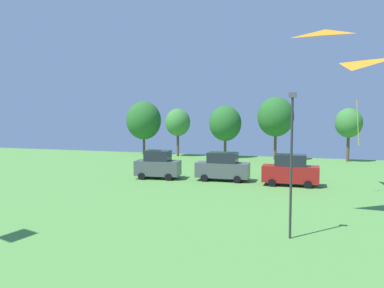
{
  "coord_description": "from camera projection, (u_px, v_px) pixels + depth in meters",
  "views": [
    {
      "loc": [
        4.87,
        3.67,
        6.09
      ],
      "look_at": [
        0.21,
        18.06,
        4.91
      ],
      "focal_mm": 38.0,
      "sensor_mm": 36.0,
      "label": 1
    }
  ],
  "objects": [
    {
      "name": "parked_car_third_from_left",
      "position": [
        290.0,
        171.0,
        33.69
      ],
      "size": [
        4.65,
        2.04,
        2.62
      ],
      "rotation": [
        0.0,
        0.0,
        0.03
      ],
      "color": "maroon",
      "rests_on": "ground"
    },
    {
      "name": "parked_car_second_from_left",
      "position": [
        223.0,
        167.0,
        36.16
      ],
      "size": [
        4.78,
        2.19,
        2.55
      ],
      "rotation": [
        0.0,
        0.0,
        0.04
      ],
      "color": "#4C5156",
      "rests_on": "ground"
    },
    {
      "name": "kite_flying_2",
      "position": [
        325.0,
        45.0,
        22.52
      ],
      "size": [
        2.53,
        1.8,
        0.64
      ],
      "color": "orange"
    },
    {
      "name": "kite_flying_4",
      "position": [
        351.0,
        89.0,
        28.9
      ],
      "size": [
        3.99,
        3.67,
        4.69
      ],
      "color": "orange"
    },
    {
      "name": "parked_car_leftmost",
      "position": [
        158.0,
        165.0,
        37.34
      ],
      "size": [
        4.23,
        2.45,
        2.61
      ],
      "rotation": [
        0.0,
        0.0,
        0.11
      ],
      "color": "#4C5156",
      "rests_on": "ground"
    },
    {
      "name": "treeline_tree_4",
      "position": [
        349.0,
        123.0,
        50.03
      ],
      "size": [
        3.3,
        3.3,
        6.62
      ],
      "color": "brown",
      "rests_on": "ground"
    },
    {
      "name": "treeline_tree_3",
      "position": [
        276.0,
        117.0,
        51.8
      ],
      "size": [
        4.62,
        4.62,
        8.08
      ],
      "color": "brown",
      "rests_on": "ground"
    },
    {
      "name": "treeline_tree_0",
      "position": [
        144.0,
        120.0,
        59.19
      ],
      "size": [
        5.06,
        5.06,
        7.72
      ],
      "color": "brown",
      "rests_on": "ground"
    },
    {
      "name": "light_post_1",
      "position": [
        291.0,
        158.0,
        19.37
      ],
      "size": [
        0.36,
        0.2,
        7.03
      ],
      "color": "#2D2D33",
      "rests_on": "ground"
    },
    {
      "name": "treeline_tree_1",
      "position": [
        178.0,
        122.0,
        56.38
      ],
      "size": [
        3.46,
        3.46,
        6.63
      ],
      "color": "brown",
      "rests_on": "ground"
    },
    {
      "name": "treeline_tree_2",
      "position": [
        225.0,
        123.0,
        54.65
      ],
      "size": [
        4.32,
        4.32,
        7.0
      ],
      "color": "brown",
      "rests_on": "ground"
    }
  ]
}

